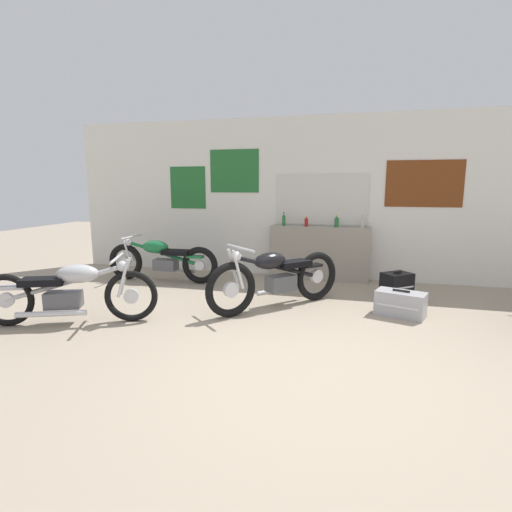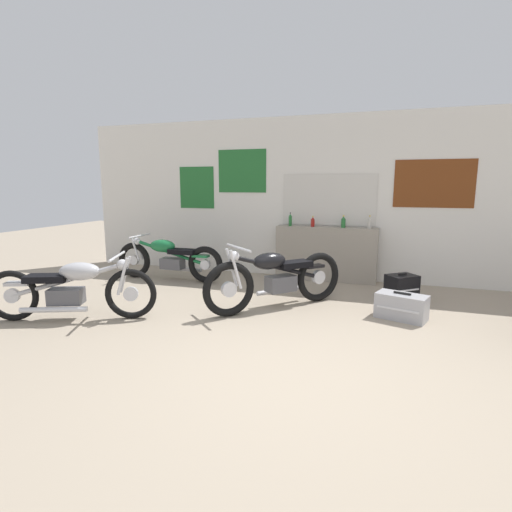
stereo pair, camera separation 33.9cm
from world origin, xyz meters
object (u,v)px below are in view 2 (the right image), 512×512
(bottle_left_center, at_px, (313,222))
(motorcycle_black, at_px, (276,278))
(hard_case_black, at_px, (402,288))
(hard_case_silver, at_px, (401,306))
(bottle_center, at_px, (343,222))
(motorcycle_silver, at_px, (71,288))
(bottle_leftmost, at_px, (290,220))
(motorcycle_green, at_px, (169,258))
(bottle_right_center, at_px, (370,223))

(bottle_left_center, xyz_separation_m, motorcycle_black, (-0.14, -1.77, -0.59))
(hard_case_black, xyz_separation_m, hard_case_silver, (-0.02, -0.87, -0.03))
(bottle_center, bearing_deg, motorcycle_silver, -133.71)
(bottle_leftmost, bearing_deg, motorcycle_black, -81.87)
(hard_case_silver, bearing_deg, bottle_center, 118.40)
(bottle_left_center, relative_size, motorcycle_black, 0.11)
(motorcycle_black, height_order, hard_case_silver, motorcycle_black)
(bottle_left_center, xyz_separation_m, bottle_center, (0.51, 0.02, 0.01))
(motorcycle_green, bearing_deg, bottle_left_center, 18.83)
(motorcycle_green, height_order, hard_case_black, motorcycle_green)
(bottle_center, height_order, motorcycle_black, bottle_center)
(motorcycle_silver, bearing_deg, hard_case_silver, 18.94)
(motorcycle_silver, distance_m, hard_case_silver, 4.06)
(bottle_center, bearing_deg, bottle_left_center, -177.30)
(bottle_right_center, distance_m, motorcycle_black, 2.16)
(bottle_right_center, height_order, hard_case_black, bottle_right_center)
(bottle_right_center, height_order, hard_case_silver, bottle_right_center)
(bottle_right_center, xyz_separation_m, hard_case_silver, (0.51, -1.71, -0.87))
(hard_case_black, bearing_deg, motorcycle_black, -149.72)
(bottle_left_center, bearing_deg, bottle_right_center, 0.68)
(motorcycle_silver, bearing_deg, bottle_center, 46.29)
(motorcycle_black, height_order, motorcycle_silver, motorcycle_black)
(bottle_center, distance_m, motorcycle_silver, 4.24)
(bottle_center, relative_size, motorcycle_green, 0.10)
(bottle_right_center, relative_size, motorcycle_green, 0.11)
(motorcycle_green, xyz_separation_m, hard_case_black, (3.81, -0.03, -0.20))
(bottle_center, xyz_separation_m, motorcycle_black, (-0.65, -1.79, -0.60))
(bottle_leftmost, distance_m, motorcycle_green, 2.21)
(bottle_left_center, height_order, motorcycle_green, bottle_left_center)
(bottle_leftmost, relative_size, motorcycle_silver, 0.12)
(bottle_center, bearing_deg, motorcycle_green, -163.91)
(hard_case_silver, bearing_deg, motorcycle_black, -177.48)
(bottle_left_center, distance_m, bottle_center, 0.51)
(bottle_left_center, relative_size, bottle_center, 0.88)
(motorcycle_black, distance_m, hard_case_silver, 1.61)
(motorcycle_black, bearing_deg, hard_case_black, 30.28)
(bottle_leftmost, xyz_separation_m, motorcycle_green, (-1.95, -0.81, -0.65))
(motorcycle_silver, relative_size, motorcycle_green, 0.96)
(bottle_left_center, height_order, motorcycle_silver, bottle_left_center)
(motorcycle_black, distance_m, hard_case_black, 1.87)
(motorcycle_silver, bearing_deg, hard_case_black, 29.53)
(bottle_center, height_order, hard_case_silver, bottle_center)
(bottle_leftmost, height_order, motorcycle_silver, bottle_leftmost)
(bottle_leftmost, distance_m, hard_case_silver, 2.66)
(bottle_right_center, bearing_deg, bottle_leftmost, 179.89)
(bottle_leftmost, bearing_deg, motorcycle_silver, -123.37)
(hard_case_black, height_order, hard_case_silver, hard_case_black)
(bottle_leftmost, relative_size, bottle_right_center, 1.08)
(motorcycle_green, xyz_separation_m, hard_case_silver, (3.79, -0.90, -0.23))
(motorcycle_black, height_order, motorcycle_green, motorcycle_black)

